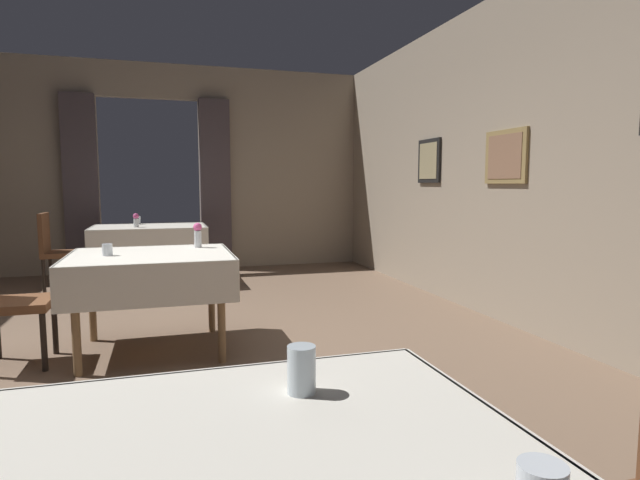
{
  "coord_description": "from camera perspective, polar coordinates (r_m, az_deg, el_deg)",
  "views": [
    {
      "loc": [
        0.17,
        -3.8,
        1.26
      ],
      "look_at": [
        1.33,
        0.03,
        0.84
      ],
      "focal_mm": 29.03,
      "sensor_mm": 36.0,
      "label": 1
    }
  ],
  "objects": [
    {
      "name": "chair_far_left",
      "position": [
        6.95,
        -27.12,
        -0.75
      ],
      "size": [
        0.44,
        0.44,
        0.93
      ],
      "color": "black",
      "rests_on": "ground"
    },
    {
      "name": "glass_far_b",
      "position": [
        7.17,
        -19.49,
        2.07
      ],
      "size": [
        0.08,
        0.08,
        0.1
      ],
      "primitive_type": "cylinder",
      "color": "silver",
      "rests_on": "dining_table_far"
    },
    {
      "name": "glass_near_a",
      "position": [
        1.32,
        -2.05,
        -14.07
      ],
      "size": [
        0.07,
        0.07,
        0.12
      ],
      "primitive_type": "cylinder",
      "color": "silver",
      "rests_on": "dining_table_near"
    },
    {
      "name": "ground",
      "position": [
        4.01,
        -18.88,
        -12.6
      ],
      "size": [
        10.08,
        10.08,
        0.0
      ],
      "primitive_type": "plane",
      "color": "#7A604C"
    },
    {
      "name": "wall_right",
      "position": [
        4.87,
        21.92,
        8.47
      ],
      "size": [
        0.16,
        8.4,
        3.0
      ],
      "color": "gray",
      "rests_on": "ground"
    },
    {
      "name": "flower_vase_far",
      "position": [
        6.67,
        -19.62,
        2.13
      ],
      "size": [
        0.07,
        0.07,
        0.17
      ],
      "color": "silver",
      "rests_on": "dining_table_far"
    },
    {
      "name": "flower_vase_mid",
      "position": [
        4.36,
        -13.33,
        0.63
      ],
      "size": [
        0.07,
        0.07,
        0.2
      ],
      "color": "silver",
      "rests_on": "dining_table_mid"
    },
    {
      "name": "dining_table_mid",
      "position": [
        4.09,
        -18.12,
        -2.83
      ],
      "size": [
        1.18,
        1.05,
        0.75
      ],
      "color": "olive",
      "rests_on": "ground"
    },
    {
      "name": "wall_back",
      "position": [
        7.99,
        -18.22,
        7.6
      ],
      "size": [
        6.4,
        0.27,
        3.0
      ],
      "color": "gray",
      "rests_on": "ground"
    },
    {
      "name": "dining_table_far",
      "position": [
        6.88,
        -18.26,
        0.68
      ],
      "size": [
        1.38,
        1.01,
        0.75
      ],
      "color": "olive",
      "rests_on": "ground"
    },
    {
      "name": "glass_mid_b",
      "position": [
        4.07,
        -22.4,
        -1.0
      ],
      "size": [
        0.07,
        0.07,
        0.09
      ],
      "primitive_type": "cylinder",
      "color": "silver",
      "rests_on": "dining_table_mid"
    },
    {
      "name": "chair_mid_left",
      "position": [
        4.21,
        -31.52,
        -5.05
      ],
      "size": [
        0.44,
        0.44,
        0.93
      ],
      "color": "black",
      "rests_on": "ground"
    }
  ]
}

